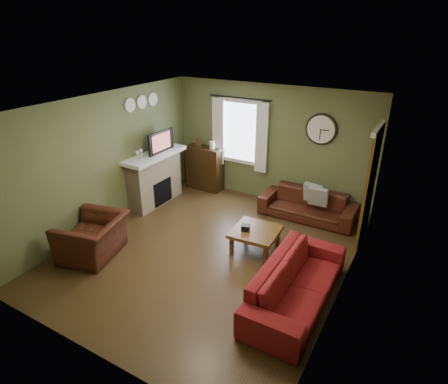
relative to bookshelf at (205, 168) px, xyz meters
The scene contains 31 objects.
floor 2.91m from the bookshelf, 56.62° to the right, with size 4.60×5.20×0.00m, color #412E18.
ceiling 3.54m from the bookshelf, 56.62° to the right, with size 4.60×5.20×0.00m, color white.
wall_left 2.62m from the bookshelf, 106.84° to the right, with size 0.00×5.20×2.60m, color #5A653B.
wall_right 4.62m from the bookshelf, 31.68° to the right, with size 0.00×5.20×2.60m, color #5A653B.
wall_back 1.77m from the bookshelf, ahead, with size 4.60×0.00×2.60m, color #5A653B.
wall_front 5.29m from the bookshelf, 72.48° to the right, with size 4.60×0.00×2.60m, color #5A653B.
fireplace 1.35m from the bookshelf, 112.88° to the right, with size 0.40×1.40×1.10m, color tan.
firebox 1.31m from the bookshelf, 105.06° to the right, with size 0.04×0.60×0.55m, color black.
mantel 1.47m from the bookshelf, 111.70° to the right, with size 0.58×1.60×0.08m, color white.
tv 1.45m from the bookshelf, 113.47° to the right, with size 0.60×0.08×0.35m, color black.
tv_screen 1.46m from the bookshelf, 109.85° to the right, with size 0.02×0.62×0.36m, color #994C3F.
medallion_left 2.45m from the bookshelf, 113.86° to the right, with size 0.28×0.28×0.03m, color white.
medallion_mid 2.24m from the bookshelf, 119.55° to the right, with size 0.28×0.28×0.03m, color white.
medallion_right 2.06m from the bookshelf, 128.29° to the right, with size 0.28×0.28×0.03m, color white.
window_pane 1.32m from the bookshelf, 12.13° to the left, with size 1.00×0.02×1.30m, color silver, non-canonical shape.
curtain_rod 1.95m from the bookshelf, ahead, with size 0.03×0.03×1.50m, color black.
curtain_left 0.98m from the bookshelf, 15.15° to the left, with size 0.28×0.04×1.55m, color white.
curtain_right 1.70m from the bookshelf, ahead, with size 0.28×0.04×1.55m, color white.
wall_clock 2.97m from the bookshelf, ahead, with size 0.64×0.06×0.64m, color white, non-canonical shape.
door 3.92m from the bookshelf, ahead, with size 0.05×0.90×2.10m, color brown.
bookshelf is the anchor object (origin of this frame).
book 0.48m from the bookshelf, 47.41° to the left, with size 0.18×0.24×0.02m, color brown.
sofa_brown 2.69m from the bookshelf, ahead, with size 1.95×0.76×0.57m, color #3D190F.
pillow_left 2.75m from the bookshelf, ahead, with size 0.39×0.12×0.39m, color gray.
pillow_right 2.90m from the bookshelf, ahead, with size 0.38×0.11×0.38m, color gray.
sofa_red 4.41m from the bookshelf, 40.08° to the right, with size 2.23×0.87×0.65m, color maroon.
armchair 3.44m from the bookshelf, 91.83° to the right, with size 1.08×0.95×0.70m, color #3D190F.
coffee_table 2.99m from the bookshelf, 40.13° to the right, with size 0.79×0.79×0.42m, color brown, non-canonical shape.
tissue_box 2.93m from the bookshelf, 43.51° to the right, with size 0.13×0.13×0.10m, color black.
wine_glass_a 1.98m from the bookshelf, 105.02° to the right, with size 0.07×0.07×0.20m, color white, non-canonical shape.
wine_glass_b 1.88m from the bookshelf, 105.96° to the right, with size 0.07×0.07×0.21m, color white, non-canonical shape.
Camera 1 is at (3.05, -4.75, 3.75)m, focal length 30.00 mm.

